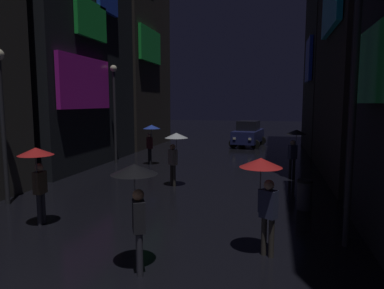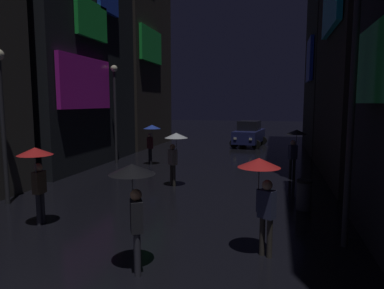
% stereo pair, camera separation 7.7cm
% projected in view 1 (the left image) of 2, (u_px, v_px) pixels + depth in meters
% --- Properties ---
extents(building_left_mid, '(4.25, 8.57, 12.26)m').
position_uv_depth(building_left_mid, '(65.00, 48.00, 17.95)').
color(building_left_mid, black).
rests_on(building_left_mid, ground).
extents(building_left_far, '(4.25, 7.56, 19.80)m').
position_uv_depth(building_left_far, '(129.00, 14.00, 25.69)').
color(building_left_far, '#2D2826').
rests_on(building_left_far, ground).
extents(pedestrian_midstreet_centre_clear, '(0.90, 0.90, 2.12)m').
position_uv_depth(pedestrian_midstreet_centre_clear, '(175.00, 144.00, 13.26)').
color(pedestrian_midstreet_centre_clear, '#38332D').
rests_on(pedestrian_midstreet_centre_clear, ground).
extents(pedestrian_near_crossing_red, '(0.90, 0.90, 2.12)m').
position_uv_depth(pedestrian_near_crossing_red, '(37.00, 164.00, 8.95)').
color(pedestrian_near_crossing_red, '#2D2D38').
rests_on(pedestrian_near_crossing_red, ground).
extents(pedestrian_midstreet_left_black, '(0.90, 0.90, 2.12)m').
position_uv_depth(pedestrian_midstreet_left_black, '(136.00, 188.00, 6.48)').
color(pedestrian_midstreet_left_black, '#2D2D38').
rests_on(pedestrian_midstreet_left_black, ground).
extents(pedestrian_far_right_blue, '(0.90, 0.90, 2.12)m').
position_uv_depth(pedestrian_far_right_blue, '(151.00, 133.00, 17.98)').
color(pedestrian_far_right_blue, black).
rests_on(pedestrian_far_right_blue, ground).
extents(pedestrian_foreground_right_black, '(0.90, 0.90, 2.12)m').
position_uv_depth(pedestrian_foreground_right_black, '(295.00, 140.00, 14.79)').
color(pedestrian_foreground_right_black, black).
rests_on(pedestrian_foreground_right_black, ground).
extents(pedestrian_foreground_left_red, '(0.90, 0.90, 2.12)m').
position_uv_depth(pedestrian_foreground_left_red, '(263.00, 179.00, 7.20)').
color(pedestrian_foreground_left_red, '#38332D').
rests_on(pedestrian_foreground_left_red, ground).
extents(car_distant, '(2.62, 4.31, 1.92)m').
position_uv_depth(car_distant, '(248.00, 134.00, 25.81)').
color(car_distant, navy).
rests_on(car_distant, ground).
extents(streetlamp_left_near, '(0.36, 0.36, 4.92)m').
position_uv_depth(streetlamp_left_near, '(2.00, 107.00, 10.71)').
color(streetlamp_left_near, '#2D2D33').
rests_on(streetlamp_left_near, ground).
extents(streetlamp_right_near, '(0.36, 0.36, 5.91)m').
position_uv_depth(streetlamp_right_near, '(354.00, 85.00, 7.42)').
color(streetlamp_right_near, '#2D2D33').
rests_on(streetlamp_right_near, ground).
extents(streetlamp_left_far, '(0.36, 0.36, 5.25)m').
position_uv_depth(streetlamp_left_far, '(114.00, 102.00, 18.24)').
color(streetlamp_left_far, '#2D2D33').
rests_on(streetlamp_left_far, ground).
extents(trash_bin, '(0.46, 0.46, 0.93)m').
position_uv_depth(trash_bin, '(305.00, 194.00, 10.51)').
color(trash_bin, '#3F3F47').
rests_on(trash_bin, ground).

